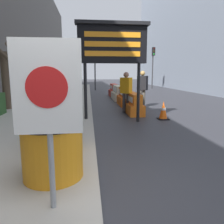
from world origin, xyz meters
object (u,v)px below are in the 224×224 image
(jersey_barrier_cream, at_px, (118,93))
(pedestrian_passerby, at_px, (126,89))
(traffic_cone_mid, at_px, (163,111))
(barrel_drum_foreground, at_px, (53,150))
(jersey_barrier_red_striped, at_px, (114,91))
(warning_sign, at_px, (48,97))
(message_board, at_px, (112,45))
(traffic_light_far_side, at_px, (153,59))
(barrel_drum_middle, at_px, (60,129))
(pedestrian_worker, at_px, (142,86))
(jersey_barrier_orange_near, at_px, (133,104))
(traffic_cone_near, at_px, (128,96))
(traffic_light_near_curb, at_px, (95,60))
(jersey_barrier_orange_far, at_px, (124,97))

(jersey_barrier_cream, distance_m, pedestrian_passerby, 4.59)
(jersey_barrier_cream, bearing_deg, traffic_cone_mid, -82.44)
(barrel_drum_foreground, bearing_deg, jersey_barrier_red_striped, 79.55)
(traffic_cone_mid, bearing_deg, barrel_drum_foreground, -125.93)
(warning_sign, bearing_deg, message_board, 76.27)
(traffic_cone_mid, height_order, traffic_light_far_side, traffic_light_far_side)
(traffic_light_far_side, bearing_deg, warning_sign, -109.20)
(barrel_drum_middle, distance_m, warning_sign, 2.06)
(traffic_light_far_side, bearing_deg, traffic_cone_mid, -105.09)
(message_board, bearing_deg, barrel_drum_middle, -114.58)
(traffic_light_far_side, bearing_deg, pedestrian_worker, -108.44)
(jersey_barrier_red_striped, xyz_separation_m, traffic_light_far_side, (4.99, 7.43, 2.70))
(warning_sign, height_order, jersey_barrier_orange_near, warning_sign)
(jersey_barrier_cream, distance_m, traffic_cone_near, 1.70)
(barrel_drum_middle, height_order, jersey_barrier_red_striped, barrel_drum_middle)
(traffic_cone_mid, bearing_deg, message_board, -171.40)
(warning_sign, bearing_deg, traffic_cone_mid, 59.36)
(traffic_cone_mid, distance_m, pedestrian_worker, 2.82)
(barrel_drum_middle, relative_size, jersey_barrier_red_striped, 0.53)
(traffic_cone_mid, bearing_deg, jersey_barrier_orange_near, 120.71)
(traffic_light_near_curb, bearing_deg, jersey_barrier_orange_far, -83.59)
(pedestrian_passerby, bearing_deg, traffic_light_far_side, -67.53)
(traffic_cone_mid, bearing_deg, traffic_light_near_curb, 98.02)
(barrel_drum_middle, height_order, jersey_barrier_cream, barrel_drum_middle)
(barrel_drum_foreground, bearing_deg, jersey_barrier_cream, 77.48)
(jersey_barrier_orange_far, distance_m, traffic_light_near_curb, 10.40)
(jersey_barrier_orange_far, bearing_deg, jersey_barrier_cream, 90.00)
(jersey_barrier_red_striped, bearing_deg, traffic_light_far_side, 56.15)
(barrel_drum_foreground, xyz_separation_m, traffic_light_far_side, (7.26, 19.77, 2.55))
(traffic_cone_mid, distance_m, pedestrian_passerby, 1.93)
(traffic_cone_near, relative_size, traffic_cone_mid, 1.27)
(traffic_cone_near, xyz_separation_m, traffic_cone_mid, (0.43, -4.35, -0.08))
(pedestrian_worker, bearing_deg, traffic_light_near_curb, 134.10)
(barrel_drum_middle, bearing_deg, pedestrian_worker, 62.64)
(jersey_barrier_orange_near, relative_size, pedestrian_passerby, 1.15)
(jersey_barrier_orange_near, relative_size, traffic_cone_near, 2.35)
(barrel_drum_foreground, xyz_separation_m, pedestrian_passerby, (2.01, 5.70, 0.44))
(traffic_light_far_side, height_order, pedestrian_worker, traffic_light_far_side)
(traffic_cone_mid, relative_size, traffic_light_near_curb, 0.16)
(jersey_barrier_cream, xyz_separation_m, pedestrian_worker, (0.72, -3.27, 0.63))
(traffic_cone_near, distance_m, pedestrian_worker, 1.76)
(pedestrian_worker, bearing_deg, jersey_barrier_red_striped, 132.14)
(barrel_drum_middle, relative_size, traffic_light_far_side, 0.20)
(jersey_barrier_red_striped, height_order, traffic_cone_mid, jersey_barrier_red_striped)
(barrel_drum_foreground, height_order, barrel_drum_middle, same)
(jersey_barrier_cream, relative_size, jersey_barrier_red_striped, 1.34)
(warning_sign, relative_size, pedestrian_worker, 1.04)
(pedestrian_worker, distance_m, pedestrian_passerby, 1.61)
(jersey_barrier_orange_far, bearing_deg, pedestrian_worker, -50.89)
(message_board, height_order, traffic_light_far_side, traffic_light_far_side)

